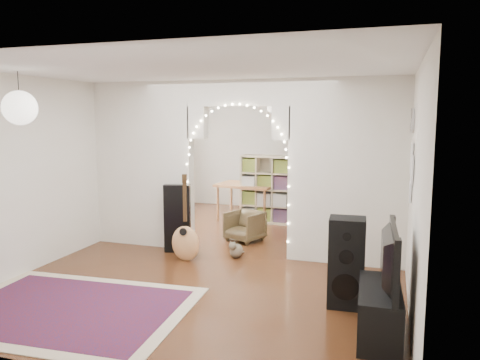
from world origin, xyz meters
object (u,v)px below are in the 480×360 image
(dining_table, at_px, (247,187))
(dining_chair_left, at_px, (245,226))
(media_console, at_px, (379,312))
(dining_chair_right, at_px, (316,213))
(acoustic_guitar, at_px, (185,229))
(bookcase, at_px, (274,190))
(floor_speaker, at_px, (346,263))

(dining_table, distance_m, dining_chair_left, 1.73)
(dining_chair_left, bearing_deg, media_console, -31.07)
(dining_chair_left, xyz_separation_m, dining_chair_right, (1.02, 1.42, 0.02))
(acoustic_guitar, relative_size, bookcase, 0.81)
(floor_speaker, bearing_deg, media_console, -63.43)
(acoustic_guitar, bearing_deg, media_console, -38.22)
(acoustic_guitar, relative_size, floor_speaker, 1.08)
(media_console, height_order, dining_chair_left, dining_chair_left)
(floor_speaker, bearing_deg, bookcase, 111.48)
(floor_speaker, xyz_separation_m, dining_table, (-2.40, 3.94, 0.17))
(dining_table, height_order, dining_chair_right, dining_table)
(floor_speaker, height_order, dining_chair_right, floor_speaker)
(media_console, relative_size, dining_chair_left, 1.76)
(media_console, relative_size, dining_chair_right, 1.64)
(floor_speaker, distance_m, bookcase, 4.22)
(media_console, height_order, dining_chair_right, dining_chair_right)
(media_console, bearing_deg, dining_chair_left, 125.24)
(acoustic_guitar, distance_m, dining_table, 2.99)
(bookcase, bearing_deg, acoustic_guitar, -96.87)
(floor_speaker, relative_size, dining_chair_right, 1.68)
(acoustic_guitar, height_order, media_console, acoustic_guitar)
(acoustic_guitar, xyz_separation_m, floor_speaker, (2.44, -0.96, 0.03))
(bookcase, relative_size, dining_table, 1.06)
(acoustic_guitar, bearing_deg, floor_speaker, -29.87)
(bookcase, xyz_separation_m, dining_chair_right, (0.88, -0.07, -0.41))
(bookcase, distance_m, dining_chair_left, 1.55)
(media_console, bearing_deg, bookcase, 113.34)
(floor_speaker, bearing_deg, acoustic_guitar, 154.74)
(media_console, relative_size, bookcase, 0.73)
(acoustic_guitar, bearing_deg, bookcase, 69.00)
(dining_table, bearing_deg, media_console, -52.10)
(bookcase, distance_m, dining_table, 0.61)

